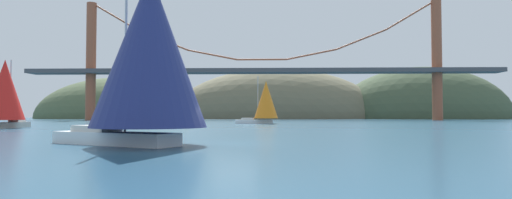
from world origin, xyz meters
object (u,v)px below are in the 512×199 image
object	(u,v)px
sailboat_orange_sail	(265,101)
channel_buoy	(186,124)
sailboat_navy_sail	(148,53)
sailboat_red_spinnaker	(5,92)

from	to	relation	value
sailboat_orange_sail	channel_buoy	size ratio (longest dim) A/B	3.30
sailboat_orange_sail	channel_buoy	world-z (taller)	sailboat_orange_sail
sailboat_navy_sail	sailboat_red_spinnaker	size ratio (longest dim) A/B	1.23
sailboat_navy_sail	channel_buoy	size ratio (longest dim) A/B	3.97
sailboat_orange_sail	sailboat_red_spinnaker	xyz separation A→B (m)	(-31.45, -25.95, 0.40)
sailboat_red_spinnaker	channel_buoy	size ratio (longest dim) A/B	3.24
sailboat_orange_sail	sailboat_red_spinnaker	bearing A→B (deg)	-140.48
sailboat_orange_sail	channel_buoy	bearing A→B (deg)	-120.92
sailboat_orange_sail	sailboat_navy_sail	xyz separation A→B (m)	(-5.83, -53.54, 0.95)
sailboat_orange_sail	sailboat_navy_sail	distance (m)	53.87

